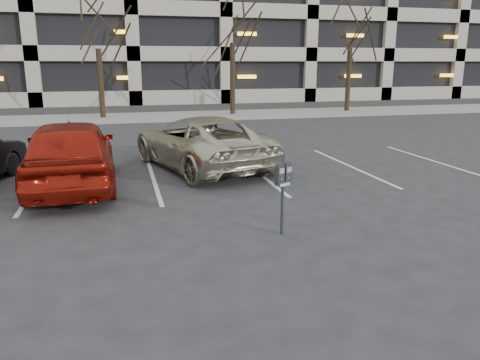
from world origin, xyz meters
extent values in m
plane|color=#28282B|center=(0.00, 0.00, 0.00)|extent=(140.00, 140.00, 0.00)
cube|color=gray|center=(0.00, 16.00, 0.06)|extent=(80.00, 4.00, 0.12)
cube|color=silver|center=(-4.20, 2.30, 0.01)|extent=(0.10, 5.20, 0.00)
cube|color=silver|center=(-1.40, 2.30, 0.01)|extent=(0.10, 5.20, 0.00)
cube|color=silver|center=(1.40, 2.30, 0.01)|extent=(0.10, 5.20, 0.00)
cube|color=silver|center=(4.20, 2.30, 0.01)|extent=(0.10, 5.20, 0.00)
cube|color=silver|center=(7.00, 2.30, 0.01)|extent=(0.10, 5.20, 0.00)
cylinder|color=black|center=(-3.00, 16.00, 1.80)|extent=(0.28, 0.28, 3.60)
cylinder|color=black|center=(4.00, 16.00, 1.97)|extent=(0.28, 0.28, 3.95)
cylinder|color=black|center=(11.00, 16.00, 1.92)|extent=(0.28, 0.28, 3.84)
cylinder|color=black|center=(0.48, -2.37, 0.45)|extent=(0.06, 0.06, 0.90)
cube|color=black|center=(0.48, -2.37, 0.92)|extent=(0.31, 0.22, 0.06)
cube|color=silver|center=(0.50, -2.42, 0.90)|extent=(0.20, 0.10, 0.05)
cube|color=gray|center=(0.43, -2.46, 1.15)|extent=(0.10, 0.05, 0.09)
cube|color=gray|center=(0.58, -2.39, 1.15)|extent=(0.10, 0.05, 0.09)
imported|color=beige|center=(0.02, 3.26, 0.73)|extent=(3.80, 5.72, 1.46)
cube|color=#FD5305|center=(-0.33, 2.34, 1.46)|extent=(0.10, 0.20, 0.01)
imported|color=#9A1A0E|center=(-3.31, 1.89, 0.84)|extent=(2.13, 4.97, 1.67)
camera|label=1|loc=(-2.13, -9.62, 2.90)|focal=35.00mm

